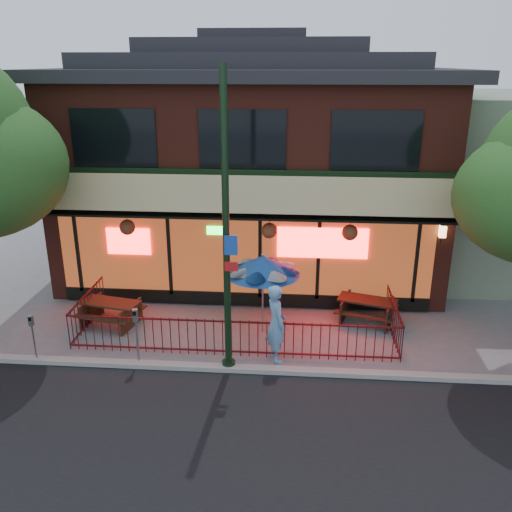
{
  "coord_description": "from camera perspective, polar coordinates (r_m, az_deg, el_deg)",
  "views": [
    {
      "loc": [
        1.57,
        -11.74,
        7.01
      ],
      "look_at": [
        0.47,
        2.0,
        2.05
      ],
      "focal_mm": 38.0,
      "sensor_mm": 36.0,
      "label": 1
    }
  ],
  "objects": [
    {
      "name": "ground",
      "position": [
        13.77,
        -2.67,
        -10.83
      ],
      "size": [
        80.0,
        80.0,
        0.0
      ],
      "primitive_type": "plane",
      "color": "gray",
      "rests_on": "ground"
    },
    {
      "name": "picnic_table_right",
      "position": [
        15.72,
        11.61,
        -5.28
      ],
      "size": [
        1.92,
        1.67,
        0.69
      ],
      "color": "#341C12",
      "rests_on": "ground"
    },
    {
      "name": "neighbor_building",
      "position": [
        21.2,
        25.19,
        7.03
      ],
      "size": [
        6.0,
        7.0,
        6.0
      ],
      "primitive_type": "cube",
      "color": "gray",
      "rests_on": "ground"
    },
    {
      "name": "parking_meter_far",
      "position": [
        14.32,
        -22.47,
        -7.29
      ],
      "size": [
        0.13,
        0.12,
        1.26
      ],
      "color": "gray",
      "rests_on": "ground"
    },
    {
      "name": "pedestrian",
      "position": [
        13.29,
        2.12,
        -7.1
      ],
      "size": [
        0.73,
        0.86,
        2.0
      ],
      "primitive_type": "imported",
      "rotation": [
        0.0,
        0.0,
        1.98
      ],
      "color": "#669CCC",
      "rests_on": "ground"
    },
    {
      "name": "restaurant_building",
      "position": [
        19.14,
        -0.19,
        11.14
      ],
      "size": [
        12.96,
        9.49,
        8.05
      ],
      "color": "maroon",
      "rests_on": "ground"
    },
    {
      "name": "parking_meter_near",
      "position": [
        13.38,
        -12.5,
        -7.36
      ],
      "size": [
        0.16,
        0.15,
        1.49
      ],
      "color": "gray",
      "rests_on": "ground"
    },
    {
      "name": "picnic_table_left",
      "position": [
        15.79,
        -15.05,
        -5.45
      ],
      "size": [
        1.86,
        1.57,
        0.7
      ],
      "color": "#3C2715",
      "rests_on": "ground"
    },
    {
      "name": "patio_fence",
      "position": [
        13.9,
        -2.45,
        -7.54
      ],
      "size": [
        8.44,
        2.62,
        1.0
      ],
      "color": "#4C1013",
      "rests_on": "ground"
    },
    {
      "name": "patio_umbrella",
      "position": [
        14.29,
        0.72,
        -0.96
      ],
      "size": [
        2.0,
        1.99,
        2.28
      ],
      "color": "gray",
      "rests_on": "ground"
    },
    {
      "name": "street_light",
      "position": [
        12.08,
        -3.13,
        1.13
      ],
      "size": [
        0.43,
        0.32,
        7.0
      ],
      "color": "black",
      "rests_on": "ground"
    },
    {
      "name": "curb",
      "position": [
        13.31,
        -2.94,
        -11.7
      ],
      "size": [
        80.0,
        0.25,
        0.12
      ],
      "primitive_type": "cube",
      "color": "#999993",
      "rests_on": "ground"
    }
  ]
}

